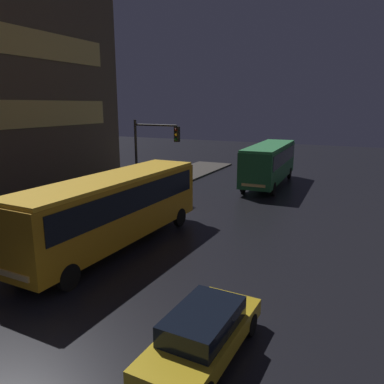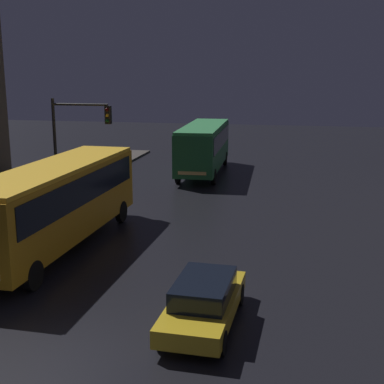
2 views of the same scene
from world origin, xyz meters
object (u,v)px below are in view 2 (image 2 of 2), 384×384
object	(u,v)px
bus_near	(57,198)
car_taxi	(204,301)
traffic_light_main	(75,134)
bus_far	(204,144)

from	to	relation	value
bus_near	car_taxi	distance (m)	8.89
traffic_light_main	bus_near	bearing A→B (deg)	-73.33
bus_far	car_taxi	bearing A→B (deg)	98.00
bus_far	car_taxi	world-z (taller)	bus_far
bus_far	car_taxi	xyz separation A→B (m)	(4.03, -22.35, -1.36)
car_taxi	traffic_light_main	world-z (taller)	traffic_light_main
car_taxi	traffic_light_main	bearing A→B (deg)	-51.19
bus_near	traffic_light_main	bearing A→B (deg)	-71.94
bus_near	bus_far	size ratio (longest dim) A/B	1.10
car_taxi	traffic_light_main	size ratio (longest dim) A/B	0.81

